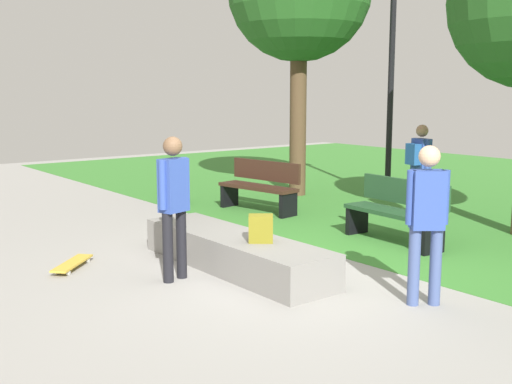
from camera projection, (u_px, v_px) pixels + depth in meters
ground_plane at (291, 274)px, 7.52m from camera, size 28.00×28.00×0.00m
concrete_ledge at (234, 252)px, 7.73m from camera, size 3.01×0.78×0.42m
backpack_on_ledge at (261, 228)px, 7.31m from camera, size 0.33×0.34×0.32m
skater_performing_trick at (174, 198)px, 7.13m from camera, size 0.28×0.42×1.66m
skater_watching at (427, 214)px, 6.29m from camera, size 0.35×0.38×1.63m
skateboard_by_ledge at (72, 263)px, 7.74m from camera, size 0.70×0.72×0.08m
park_bench_near_lamppost at (397, 210)px, 9.00m from camera, size 1.63×0.58×0.91m
park_bench_by_oak at (260, 185)px, 11.38m from camera, size 1.65×0.69×0.91m
lamp_post at (392, 59)px, 12.46m from camera, size 0.28×0.28×4.63m
trash_bin at (175, 182)px, 12.13m from camera, size 0.49×0.49×0.84m
pedestrian_with_backpack at (420, 162)px, 10.85m from camera, size 0.42×0.40×1.59m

